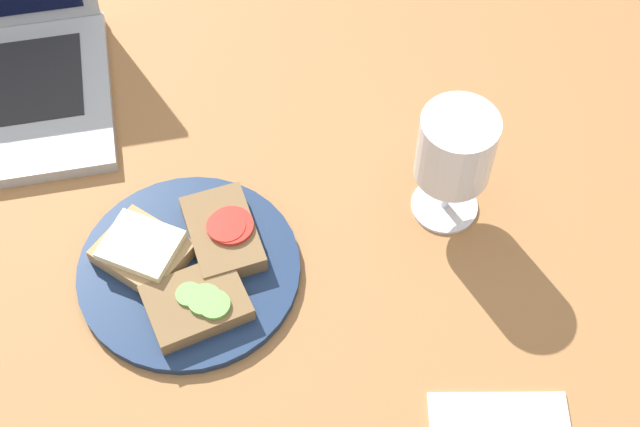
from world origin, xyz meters
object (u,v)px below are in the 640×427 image
object	(u,v)px
sandwich_with_cucumber	(197,303)
sandwich_with_cheese	(142,250)
wine_glass	(455,151)
sandwich_with_tomato	(223,233)
plate	(189,270)

from	to	relation	value
sandwich_with_cucumber	sandwich_with_cheese	bearing A→B (deg)	124.55
sandwich_with_cheese	sandwich_with_cucumber	world-z (taller)	sandwich_with_cheese
wine_glass	sandwich_with_tomato	bearing A→B (deg)	-179.51
plate	sandwich_with_cucumber	distance (cm)	5.36
plate	sandwich_with_tomato	bearing A→B (deg)	33.64
sandwich_with_tomato	sandwich_with_cheese	bearing A→B (deg)	-175.81
sandwich_with_cucumber	wine_glass	distance (cm)	31.09
sandwich_with_cheese	sandwich_with_cucumber	bearing A→B (deg)	-55.45
sandwich_with_tomato	sandwich_with_cucumber	bearing A→B (deg)	-115.64
plate	sandwich_with_cucumber	world-z (taller)	sandwich_with_cucumber
sandwich_with_tomato	wine_glass	xyz separation A→B (cm)	(25.11, 0.22, 7.87)
sandwich_with_tomato	wine_glass	size ratio (longest dim) A/B	0.77
sandwich_with_cucumber	wine_glass	world-z (taller)	wine_glass
plate	sandwich_with_cheese	world-z (taller)	sandwich_with_cheese
sandwich_with_tomato	sandwich_with_cucumber	distance (cm)	8.79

